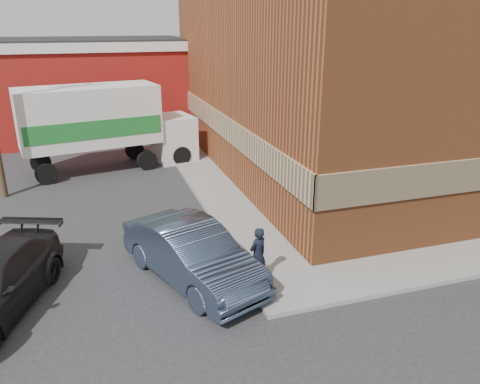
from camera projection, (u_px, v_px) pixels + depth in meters
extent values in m
plane|color=#28282B|center=(261.00, 278.00, 12.64)|extent=(90.00, 90.00, 0.00)
cube|color=brown|center=(368.00, 68.00, 21.57)|extent=(14.00, 18.00, 9.00)
cube|color=tan|center=(222.00, 125.00, 20.31)|extent=(0.08, 18.16, 1.00)
cube|color=gray|center=(204.00, 176.00, 20.83)|extent=(1.80, 18.00, 0.12)
cube|color=maroon|center=(52.00, 93.00, 27.93)|extent=(16.00, 8.00, 5.00)
cube|color=silver|center=(45.00, 45.00, 26.98)|extent=(16.30, 8.30, 0.50)
cube|color=black|center=(45.00, 39.00, 26.88)|extent=(16.00, 8.00, 0.10)
imported|color=black|center=(258.00, 255.00, 12.05)|extent=(0.65, 0.55, 1.51)
imported|color=#334055|center=(192.00, 254.00, 12.30)|extent=(3.30, 5.06, 1.57)
cube|color=white|center=(89.00, 116.00, 20.89)|extent=(6.35, 3.46, 2.60)
cube|color=#1F762D|center=(96.00, 130.00, 20.02)|extent=(5.72, 1.08, 0.80)
cube|color=white|center=(173.00, 138.00, 23.13)|extent=(2.18, 2.50, 2.20)
cylinder|color=black|center=(46.00, 174.00, 19.80)|extent=(0.94, 0.46, 0.90)
cylinder|color=black|center=(41.00, 162.00, 21.46)|extent=(0.94, 0.46, 0.90)
cylinder|color=black|center=(147.00, 160.00, 21.76)|extent=(0.94, 0.46, 0.90)
cylinder|color=black|center=(135.00, 150.00, 23.42)|extent=(0.94, 0.46, 0.90)
cylinder|color=black|center=(181.00, 155.00, 22.52)|extent=(0.94, 0.46, 0.90)
cylinder|color=black|center=(167.00, 146.00, 24.18)|extent=(0.94, 0.46, 0.90)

